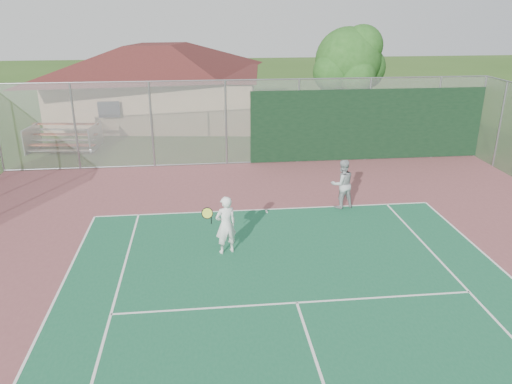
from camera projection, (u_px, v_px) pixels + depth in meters
back_fence at (301, 124)px, 20.74m from camera, size 20.08×0.11×3.53m
clubhouse at (158, 75)px, 27.87m from camera, size 12.59×9.18×5.07m
bleachers at (64, 137)px, 22.93m from camera, size 3.15×2.05×1.12m
tree at (350, 63)px, 25.00m from camera, size 3.88×3.68×5.42m
player_white_front at (225, 225)px, 13.29m from camera, size 0.98×0.70×1.63m
player_grey_back at (342, 184)px, 16.29m from camera, size 0.90×0.76×1.64m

